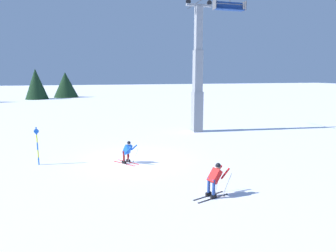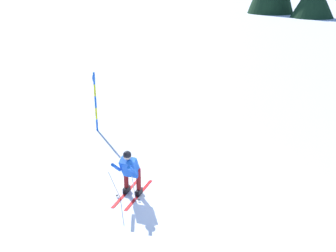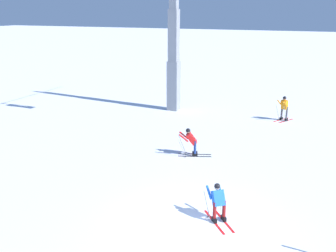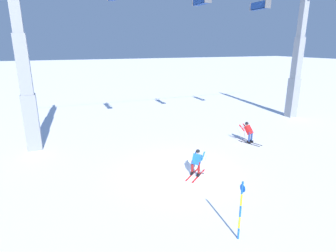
{
  "view_description": "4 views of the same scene",
  "coord_description": "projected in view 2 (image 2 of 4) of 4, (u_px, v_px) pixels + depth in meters",
  "views": [
    {
      "loc": [
        17.8,
        -2.75,
        5.36
      ],
      "look_at": [
        0.41,
        1.95,
        2.13
      ],
      "focal_mm": 31.27,
      "sensor_mm": 36.0,
      "label": 1
    },
    {
      "loc": [
        4.94,
        8.53,
        5.84
      ],
      "look_at": [
        0.12,
        0.41,
        2.29
      ],
      "focal_mm": 44.75,
      "sensor_mm": 36.0,
      "label": 2
    },
    {
      "loc": [
        -11.92,
        -3.89,
        7.53
      ],
      "look_at": [
        1.3,
        1.58,
        3.2
      ],
      "focal_mm": 41.77,
      "sensor_mm": 36.0,
      "label": 3
    },
    {
      "loc": [
        -6.0,
        -12.59,
        6.75
      ],
      "look_at": [
        0.3,
        2.42,
        1.95
      ],
      "focal_mm": 29.35,
      "sensor_mm": 36.0,
      "label": 4
    }
  ],
  "objects": [
    {
      "name": "ground_plane",
      "position": [
        164.0,
        200.0,
        11.28
      ],
      "size": [
        260.0,
        260.0,
        0.0
      ],
      "primitive_type": "plane",
      "color": "white"
    },
    {
      "name": "skier_carving_main",
      "position": [
        130.0,
        170.0,
        11.21
      ],
      "size": [
        1.66,
        1.48,
        1.52
      ],
      "color": "red",
      "rests_on": "ground_plane"
    },
    {
      "name": "trail_marker_pole",
      "position": [
        95.0,
        100.0,
        15.73
      ],
      "size": [
        0.07,
        0.28,
        2.29
      ],
      "color": "blue",
      "rests_on": "ground_plane"
    }
  ]
}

